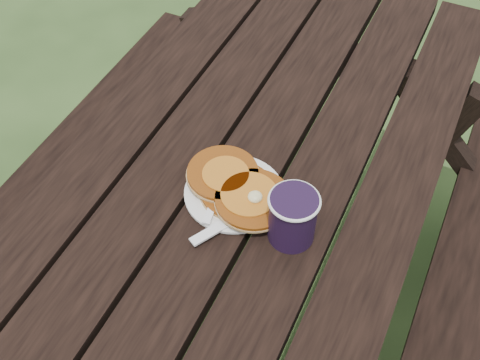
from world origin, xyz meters
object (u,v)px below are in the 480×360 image
at_px(picnic_table, 227,299).
at_px(pancake_stack, 239,188).
at_px(plate, 234,193).
at_px(coffee_cup, 293,216).

height_order(picnic_table, pancake_stack, pancake_stack).
bearing_deg(picnic_table, pancake_stack, 61.54).
relative_size(picnic_table, plate, 9.20).
bearing_deg(pancake_stack, plate, -168.55).
bearing_deg(coffee_cup, picnic_table, 175.74).
height_order(plate, coffee_cup, coffee_cup).
bearing_deg(plate, coffee_cup, -16.93).
height_order(picnic_table, coffee_cup, coffee_cup).
distance_m(picnic_table, coffee_cup, 0.47).
bearing_deg(picnic_table, plate, 74.32).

